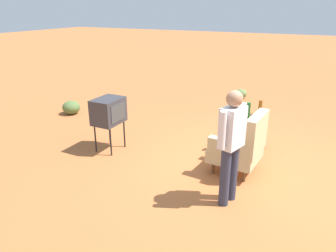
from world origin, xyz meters
name	(u,v)px	position (x,y,z in m)	size (l,w,h in m)	color
ground_plane	(243,168)	(0.00, 0.00, 0.00)	(60.00, 60.00, 0.00)	#AD6033
armchair	(242,145)	(0.16, -0.02, 0.50)	(0.83, 0.84, 1.06)	brown
side_table	(249,122)	(-0.79, -0.13, 0.57)	(0.56, 0.56, 0.67)	black
tv_on_stand	(109,111)	(0.39, -2.51, 0.78)	(0.61, 0.46, 1.03)	black
person_standing	(231,141)	(1.09, 0.04, 0.94)	(0.55, 0.31, 1.64)	#2D3347
bottle_tall_amber	(260,108)	(-0.97, 0.02, 0.82)	(0.07, 0.07, 0.30)	brown
soda_can_red	(244,117)	(-0.55, -0.18, 0.73)	(0.07, 0.07, 0.12)	red
soda_can_blue	(239,113)	(-0.74, -0.32, 0.73)	(0.07, 0.07, 0.12)	blue
bottle_wine_green	(248,111)	(-0.65, -0.13, 0.83)	(0.07, 0.07, 0.32)	#1E5623
flower_vase	(236,110)	(-0.63, -0.35, 0.82)	(0.15, 0.10, 0.27)	silver
shrub_mid	(241,94)	(-4.40, -1.17, 0.14)	(0.37, 0.37, 0.29)	olive
shrub_lone	(71,107)	(-0.95, -4.74, 0.17)	(0.45, 0.45, 0.35)	#516B38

